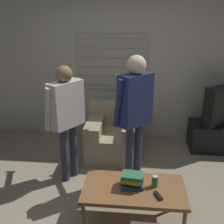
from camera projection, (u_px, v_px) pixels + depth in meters
ground_plane at (106, 209)px, 3.08m from camera, size 16.00×16.00×0.00m
wall_back at (119, 68)px, 4.52m from camera, size 5.20×0.08×2.55m
armchair_beige at (113, 136)px, 4.18m from camera, size 0.80×0.84×0.81m
coffee_table at (134, 191)px, 2.76m from camera, size 1.07×0.57×0.44m
tv_stand at (217, 137)px, 4.37m from camera, size 0.89×0.49×0.46m
tv at (221, 106)px, 4.18m from camera, size 0.64×0.53×0.64m
person_left_standing at (66, 110)px, 3.34m from camera, size 0.49×0.76×1.57m
person_right_standing at (134, 106)px, 3.21m from camera, size 0.51×0.83×1.71m
book_stack at (132, 180)px, 2.73m from camera, size 0.25×0.19×0.16m
soda_can at (155, 181)px, 2.74m from camera, size 0.07×0.07×0.13m
spare_remote at (158, 196)px, 2.60m from camera, size 0.09×0.14×0.02m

